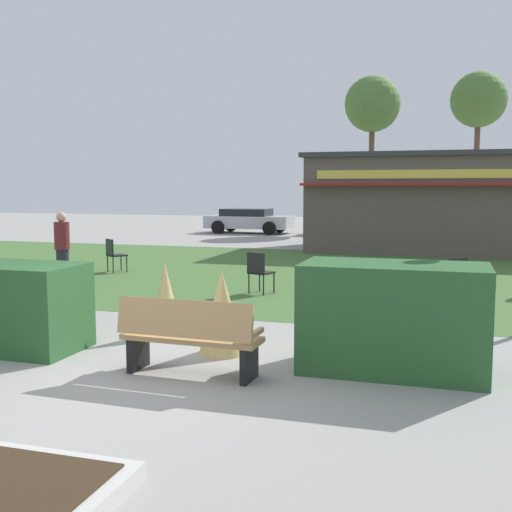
% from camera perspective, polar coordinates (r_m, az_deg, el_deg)
% --- Properties ---
extents(ground_plane, '(80.00, 80.00, 0.00)m').
position_cam_1_polar(ground_plane, '(7.59, -10.64, -11.01)').
color(ground_plane, '#999691').
extents(lawn_patch, '(36.00, 12.00, 0.01)m').
position_cam_1_polar(lawn_patch, '(16.40, 4.87, -1.58)').
color(lawn_patch, '#446B33').
rests_on(lawn_patch, ground_plane).
extents(park_bench, '(1.72, 0.58, 0.95)m').
position_cam_1_polar(park_bench, '(7.49, -6.11, -7.35)').
color(park_bench, tan).
rests_on(park_bench, ground_plane).
extents(hedge_left, '(2.11, 1.10, 1.20)m').
position_cam_1_polar(hedge_left, '(9.36, -21.80, -4.29)').
color(hedge_left, '#28562B').
rests_on(hedge_left, ground_plane).
extents(hedge_right, '(2.22, 1.10, 1.33)m').
position_cam_1_polar(hedge_right, '(7.80, 12.45, -5.54)').
color(hedge_right, '#28562B').
rests_on(hedge_right, ground_plane).
extents(ornamental_grass_behind_left, '(0.64, 0.64, 1.13)m').
position_cam_1_polar(ornamental_grass_behind_left, '(8.45, -3.12, -5.17)').
color(ornamental_grass_behind_left, tan).
rests_on(ornamental_grass_behind_left, ground_plane).
extents(ornamental_grass_behind_right, '(0.64, 0.64, 0.96)m').
position_cam_1_polar(ornamental_grass_behind_right, '(8.41, 7.78, -5.87)').
color(ornamental_grass_behind_right, tan).
rests_on(ornamental_grass_behind_right, ground_plane).
extents(ornamental_grass_behind_center, '(0.52, 0.52, 1.13)m').
position_cam_1_polar(ornamental_grass_behind_center, '(9.57, -8.30, -3.89)').
color(ornamental_grass_behind_center, tan).
rests_on(ornamental_grass_behind_center, ground_plane).
extents(food_kiosk, '(9.78, 4.93, 3.42)m').
position_cam_1_polar(food_kiosk, '(23.01, 17.21, 4.70)').
color(food_kiosk, '#594C47').
rests_on(food_kiosk, ground_plane).
extents(cafe_chair_west, '(0.59, 0.59, 0.89)m').
position_cam_1_polar(cafe_chair_west, '(12.13, 14.21, -2.03)').
color(cafe_chair_west, black).
rests_on(cafe_chair_west, ground_plane).
extents(cafe_chair_east, '(0.62, 0.62, 0.89)m').
position_cam_1_polar(cafe_chair_east, '(16.91, -12.88, 0.31)').
color(cafe_chair_east, black).
rests_on(cafe_chair_east, ground_plane).
extents(cafe_chair_center, '(0.62, 0.62, 0.89)m').
position_cam_1_polar(cafe_chair_center, '(12.80, 17.63, -1.71)').
color(cafe_chair_center, black).
rests_on(cafe_chair_center, ground_plane).
extents(cafe_chair_north, '(0.56, 0.56, 0.89)m').
position_cam_1_polar(cafe_chair_north, '(13.10, 0.27, -1.23)').
color(cafe_chair_north, black).
rests_on(cafe_chair_north, ground_plane).
extents(person_standing, '(0.34, 0.34, 1.69)m').
position_cam_1_polar(person_standing, '(14.75, -17.29, 0.63)').
color(person_standing, '#23232D').
rests_on(person_standing, ground_plane).
extents(parked_car_west_slot, '(4.22, 2.10, 1.20)m').
position_cam_1_polar(parked_car_west_slot, '(30.76, -0.68, 3.31)').
color(parked_car_west_slot, '#B7BABF').
rests_on(parked_car_west_slot, ground_plane).
extents(parked_car_center_slot, '(4.21, 2.07, 1.20)m').
position_cam_1_polar(parked_car_center_slot, '(29.60, 8.98, 3.12)').
color(parked_car_center_slot, '#2D6638').
rests_on(parked_car_center_slot, ground_plane).
extents(parked_car_east_slot, '(4.34, 2.33, 1.20)m').
position_cam_1_polar(parked_car_east_slot, '(29.36, 20.17, 2.78)').
color(parked_car_east_slot, maroon).
rests_on(parked_car_east_slot, ground_plane).
extents(tree_left_bg, '(2.80, 2.80, 7.82)m').
position_cam_1_polar(tree_left_bg, '(32.86, 10.60, 13.37)').
color(tree_left_bg, brown).
rests_on(tree_left_bg, ground_plane).
extents(tree_right_bg, '(2.80, 2.80, 8.07)m').
position_cam_1_polar(tree_right_bg, '(34.47, 19.68, 13.18)').
color(tree_right_bg, brown).
rests_on(tree_right_bg, ground_plane).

